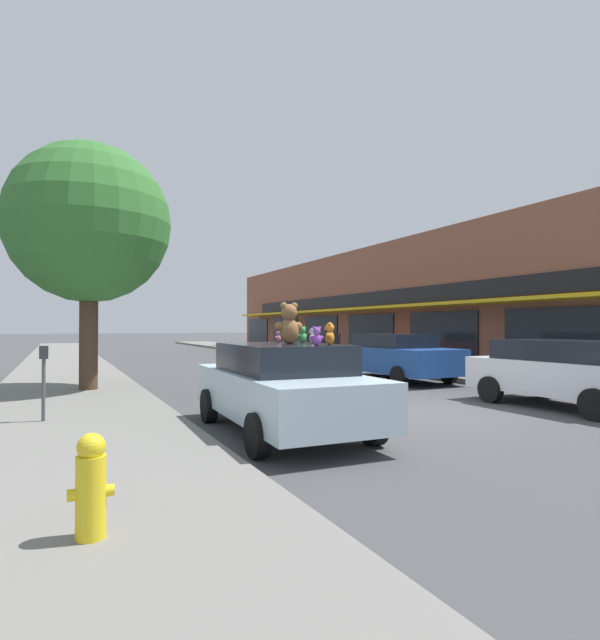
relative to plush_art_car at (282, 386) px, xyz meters
name	(u,v)px	position (x,y,z in m)	size (l,w,h in m)	color
ground_plane	(413,412)	(3.23, 0.65, -0.78)	(260.00, 260.00, 0.00)	#424244
sidewalk_near	(78,438)	(-3.08, 0.65, -0.70)	(3.49, 90.00, 0.16)	slate
storefront_row	(466,305)	(17.88, 14.17, 2.21)	(14.75, 37.81, 5.98)	brown
plush_art_car	(282,386)	(0.00, 0.00, 0.00)	(2.13, 4.47, 1.47)	#ADC6D1
teddy_bear_giant	(289,324)	(0.10, -0.04, 1.02)	(0.50, 0.31, 0.69)	olive
teddy_bear_black	(293,332)	(0.55, 0.76, 0.87)	(0.28, 0.18, 0.37)	black
teddy_bear_orange	(330,334)	(0.48, -0.75, 0.86)	(0.23, 0.25, 0.36)	orange
teddy_bear_pink	(278,336)	(0.32, 0.91, 0.80)	(0.16, 0.13, 0.22)	pink
teddy_bear_green	(302,335)	(0.59, 0.45, 0.83)	(0.22, 0.16, 0.30)	green
teddy_bear_purple	(317,337)	(0.10, -1.04, 0.83)	(0.22, 0.15, 0.29)	purple
teddy_bear_white	(312,336)	(0.61, 0.08, 0.82)	(0.17, 0.19, 0.27)	white
parked_car_far_left	(565,371)	(6.53, -0.38, 0.02)	(1.94, 4.04, 1.46)	silver
parked_car_far_center	(394,356)	(6.53, 5.73, 0.02)	(2.10, 4.80, 1.52)	#1E4793
parked_car_far_right	(311,349)	(6.53, 11.72, -0.01)	(1.95, 4.07, 1.45)	maroon
street_tree	(89,224)	(-2.66, 6.20, 3.60)	(4.06, 4.06, 6.27)	#473323
fire_hydrant	(91,485)	(-3.12, -3.50, -0.22)	(0.33, 0.22, 0.79)	yellow
parking_meter	(44,373)	(-3.57, 1.90, 0.19)	(0.14, 0.10, 1.27)	#4C4C51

